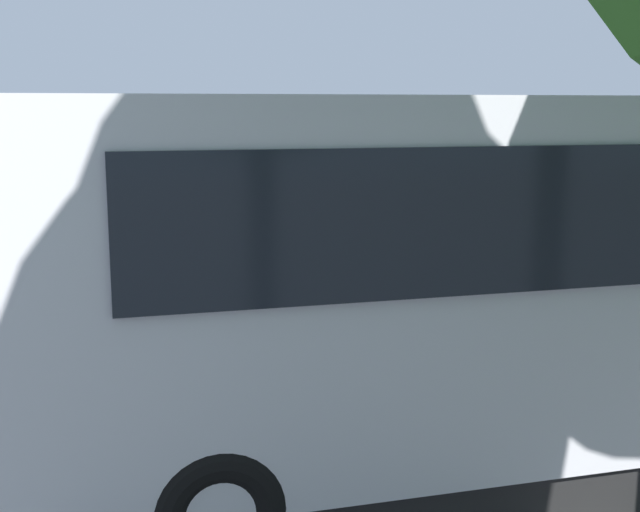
{
  "coord_description": "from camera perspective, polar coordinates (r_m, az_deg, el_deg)",
  "views": [
    {
      "loc": [
        2.6,
        11.71,
        3.17
      ],
      "look_at": [
        0.02,
        0.56,
        1.1
      ],
      "focal_mm": 46.39,
      "sensor_mm": 36.0,
      "label": 1
    }
  ],
  "objects": [
    {
      "name": "bay_line_a",
      "position": [
        14.88,
        11.95,
        -2.26
      ],
      "size": [
        0.29,
        4.12,
        0.01
      ],
      "color": "white",
      "rests_on": "ground_plane"
    },
    {
      "name": "bay_line_c",
      "position": [
        13.53,
        -10.38,
        -3.45
      ],
      "size": [
        0.29,
        4.13,
        0.01
      ],
      "color": "white",
      "rests_on": "ground_plane"
    },
    {
      "name": "spectator_left",
      "position": [
        10.46,
        7.96,
        -1.84
      ],
      "size": [
        0.57,
        0.38,
        1.69
      ],
      "color": "black",
      "rests_on": "ground_plane"
    },
    {
      "name": "bay_line_b",
      "position": [
        13.94,
        1.33,
        -2.88
      ],
      "size": [
        0.28,
        3.86,
        0.01
      ],
      "color": "white",
      "rests_on": "ground_plane"
    },
    {
      "name": "spectator_right",
      "position": [
        9.59,
        -1.25,
        -2.82
      ],
      "size": [
        0.58,
        0.33,
        1.69
      ],
      "color": "#473823",
      "rests_on": "ground_plane"
    },
    {
      "name": "ground_plane",
      "position": [
        12.41,
        -0.5,
        -4.55
      ],
      "size": [
        80.0,
        80.0,
        0.0
      ],
      "primitive_type": "plane",
      "color": "#38383D"
    },
    {
      "name": "spectator_far_left",
      "position": [
        10.59,
        12.51,
        -1.46
      ],
      "size": [
        0.57,
        0.33,
        1.77
      ],
      "color": "black",
      "rests_on": "ground_plane"
    },
    {
      "name": "parked_motorcycle_silver",
      "position": [
        10.6,
        18.64,
        -4.99
      ],
      "size": [
        2.05,
        0.58,
        0.99
      ],
      "color": "black",
      "rests_on": "ground_plane"
    },
    {
      "name": "tour_bus",
      "position": [
        7.57,
        15.91,
        -1.79
      ],
      "size": [
        9.2,
        2.9,
        3.25
      ],
      "color": "silver",
      "rests_on": "ground_plane"
    },
    {
      "name": "stunt_motorcycle",
      "position": [
        13.75,
        -10.32,
        1.12
      ],
      "size": [
        1.98,
        0.65,
        1.77
      ],
      "color": "black",
      "rests_on": "ground_plane"
    },
    {
      "name": "traffic_cone",
      "position": [
        14.25,
        -2.03,
        -1.35
      ],
      "size": [
        0.34,
        0.34,
        0.63
      ],
      "color": "orange",
      "rests_on": "ground_plane"
    },
    {
      "name": "spectator_centre",
      "position": [
        9.9,
        3.63,
        -2.27
      ],
      "size": [
        0.58,
        0.34,
        1.73
      ],
      "color": "#473823",
      "rests_on": "ground_plane"
    }
  ]
}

